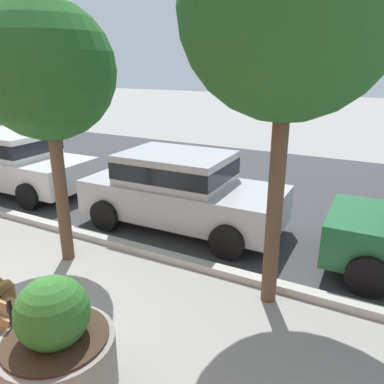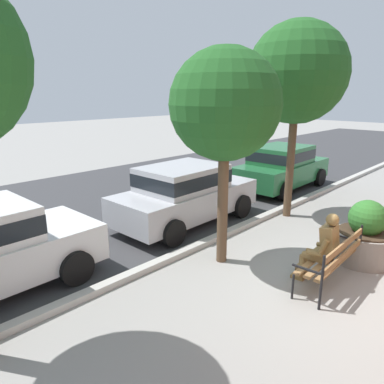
{
  "view_description": "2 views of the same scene",
  "coord_description": "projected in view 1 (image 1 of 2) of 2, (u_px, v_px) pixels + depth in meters",
  "views": [
    {
      "loc": [
        4.34,
        -2.1,
        3.26
      ],
      "look_at": [
        0.93,
        4.26,
        0.8
      ],
      "focal_mm": 35.5,
      "sensor_mm": 36.0,
      "label": 1
    },
    {
      "loc": [
        -5.69,
        -2.1,
        3.35
      ],
      "look_at": [
        0.93,
        4.26,
        0.8
      ],
      "focal_mm": 33.32,
      "sensor_mm": 36.0,
      "label": 2
    }
  ],
  "objects": [
    {
      "name": "parked_car_silver",
      "position": [
        180.0,
        188.0,
        7.73
      ],
      "size": [
        4.14,
        1.99,
        1.56
      ],
      "color": "#B7B7BC",
      "rests_on": "ground"
    },
    {
      "name": "curb_stone",
      "position": [
        114.0,
        242.0,
        7.14
      ],
      "size": [
        60.0,
        0.2,
        0.12
      ],
      "primitive_type": "cube",
      "color": "#B2AFA8",
      "rests_on": "ground"
    },
    {
      "name": "street_tree_down_street",
      "position": [
        47.0,
        72.0,
        5.69
      ],
      "size": [
        2.09,
        2.09,
        4.2
      ],
      "color": "brown",
      "rests_on": "ground"
    },
    {
      "name": "parked_car_white",
      "position": [
        15.0,
        160.0,
        9.97
      ],
      "size": [
        4.14,
        1.99,
        1.56
      ],
      "color": "silver",
      "rests_on": "ground"
    },
    {
      "name": "concrete_planter",
      "position": [
        57.0,
        347.0,
        3.87
      ],
      "size": [
        1.18,
        1.18,
        1.3
      ],
      "color": "gray",
      "rests_on": "ground"
    },
    {
      "name": "street_surface",
      "position": [
        216.0,
        181.0,
        11.0
      ],
      "size": [
        60.0,
        9.0,
        0.01
      ],
      "primitive_type": "cube",
      "color": "#38383A",
      "rests_on": "ground"
    },
    {
      "name": "street_tree_far_corner",
      "position": [
        290.0,
        9.0,
        4.29
      ],
      "size": [
        2.58,
        2.58,
        5.14
      ],
      "color": "brown",
      "rests_on": "ground"
    }
  ]
}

